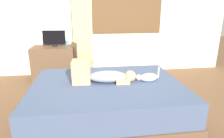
% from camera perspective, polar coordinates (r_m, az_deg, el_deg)
% --- Properties ---
extents(ground_plane, '(16.00, 16.00, 0.00)m').
position_cam_1_polar(ground_plane, '(2.96, -0.53, -13.96)').
color(ground_plane, brown).
extents(back_wall_with_window, '(6.40, 0.14, 2.90)m').
position_cam_1_polar(back_wall_with_window, '(4.76, -3.90, 16.20)').
color(back_wall_with_window, beige).
rests_on(back_wall_with_window, ground).
extents(bed, '(2.24, 1.70, 0.49)m').
position_cam_1_polar(bed, '(2.97, -1.40, -8.52)').
color(bed, brown).
rests_on(bed, ground).
extents(person_lying, '(0.94, 0.32, 0.34)m').
position_cam_1_polar(person_lying, '(2.87, -3.28, -1.75)').
color(person_lying, '#8C939E').
rests_on(person_lying, bed).
extents(cat, '(0.36, 0.12, 0.21)m').
position_cam_1_polar(cat, '(2.95, 10.36, -2.40)').
color(cat, silver).
rests_on(cat, bed).
extents(desk, '(0.90, 0.56, 0.74)m').
position_cam_1_polar(desk, '(4.56, -16.62, 1.73)').
color(desk, brown).
rests_on(desk, ground).
extents(tv_monitor, '(0.48, 0.10, 0.35)m').
position_cam_1_polar(tv_monitor, '(4.45, -16.59, 8.63)').
color(tv_monitor, black).
rests_on(tv_monitor, desk).
extents(cup, '(0.08, 0.08, 0.10)m').
position_cam_1_polar(cup, '(4.60, -13.12, 7.47)').
color(cup, teal).
rests_on(cup, desk).
extents(chair_by_desk, '(0.49, 0.49, 0.86)m').
position_cam_1_polar(chair_by_desk, '(4.32, -9.34, 3.29)').
color(chair_by_desk, tan).
rests_on(chair_by_desk, ground).
extents(curtain_left, '(0.44, 0.06, 2.68)m').
position_cam_1_polar(curtain_left, '(4.64, -8.86, 14.66)').
color(curtain_left, '#ADCC75').
rests_on(curtain_left, ground).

